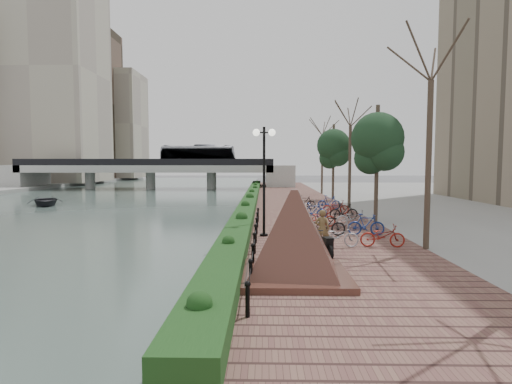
{
  "coord_description": "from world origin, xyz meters",
  "views": [
    {
      "loc": [
        1.75,
        -13.33,
        3.8
      ],
      "look_at": [
        1.23,
        11.49,
        2.0
      ],
      "focal_mm": 28.0,
      "sensor_mm": 36.0,
      "label": 1
    }
  ],
  "objects_px": {
    "motorcycle": "(324,244)",
    "boat": "(45,201)",
    "granite_monument": "(294,234)",
    "lamppost": "(264,158)",
    "pedestrian": "(322,229)"
  },
  "relations": [
    {
      "from": "motorcycle",
      "to": "boat",
      "type": "distance_m",
      "value": 30.23
    },
    {
      "from": "lamppost",
      "to": "pedestrian",
      "type": "distance_m",
      "value": 4.41
    },
    {
      "from": "boat",
      "to": "granite_monument",
      "type": "bearing_deg",
      "value": -78.55
    },
    {
      "from": "granite_monument",
      "to": "lamppost",
      "type": "height_order",
      "value": "lamppost"
    },
    {
      "from": "motorcycle",
      "to": "boat",
      "type": "relative_size",
      "value": 0.34
    },
    {
      "from": "lamppost",
      "to": "boat",
      "type": "bearing_deg",
      "value": 138.77
    },
    {
      "from": "lamppost",
      "to": "motorcycle",
      "type": "height_order",
      "value": "lamppost"
    },
    {
      "from": "boat",
      "to": "motorcycle",
      "type": "bearing_deg",
      "value": -73.42
    },
    {
      "from": "lamppost",
      "to": "pedestrian",
      "type": "relative_size",
      "value": 3.24
    },
    {
      "from": "granite_monument",
      "to": "motorcycle",
      "type": "bearing_deg",
      "value": 65.09
    },
    {
      "from": "granite_monument",
      "to": "motorcycle",
      "type": "xyz_separation_m",
      "value": [
        1.25,
        2.69,
        -0.86
      ]
    },
    {
      "from": "granite_monument",
      "to": "pedestrian",
      "type": "relative_size",
      "value": 3.21
    },
    {
      "from": "lamppost",
      "to": "boat",
      "type": "height_order",
      "value": "lamppost"
    },
    {
      "from": "pedestrian",
      "to": "motorcycle",
      "type": "bearing_deg",
      "value": 92.53
    },
    {
      "from": "granite_monument",
      "to": "lamppost",
      "type": "xyz_separation_m",
      "value": [
        -0.87,
        6.62,
        2.25
      ]
    }
  ]
}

